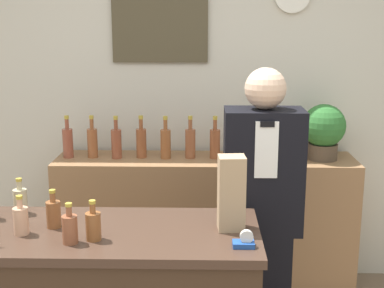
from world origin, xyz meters
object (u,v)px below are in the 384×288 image
(shopkeeper, at_px, (261,220))
(tape_dispenser, at_px, (245,242))
(paper_bag, at_px, (231,193))
(potted_plant, at_px, (324,130))

(shopkeeper, distance_m, tape_dispenser, 0.68)
(paper_bag, bearing_deg, potted_plant, 61.19)
(shopkeeper, height_order, paper_bag, shopkeeper)
(potted_plant, relative_size, tape_dispenser, 4.09)
(paper_bag, distance_m, tape_dispenser, 0.24)
(potted_plant, xyz_separation_m, tape_dispenser, (-0.61, -1.39, -0.18))
(shopkeeper, distance_m, paper_bag, 0.57)
(shopkeeper, xyz_separation_m, paper_bag, (-0.19, -0.45, 0.30))
(potted_plant, height_order, tape_dispenser, potted_plant)
(tape_dispenser, bearing_deg, shopkeeper, 77.74)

